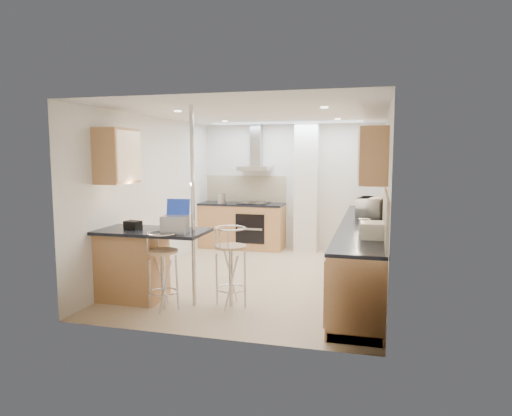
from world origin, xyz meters
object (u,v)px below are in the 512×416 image
(bar_stool_end, at_px, (231,267))
(laptop, at_px, (175,224))
(bar_stool_near, at_px, (163,271))
(bread_bin, at_px, (373,230))
(microwave, at_px, (372,208))

(bar_stool_end, bearing_deg, laptop, 132.85)
(laptop, relative_size, bar_stool_end, 0.30)
(bar_stool_near, distance_m, bread_bin, 2.58)
(bar_stool_near, xyz_separation_m, bread_bin, (2.47, 0.51, 0.53))
(microwave, relative_size, laptop, 1.83)
(bar_stool_end, bearing_deg, microwave, -13.75)
(laptop, relative_size, bar_stool_near, 0.32)
(microwave, xyz_separation_m, bread_bin, (0.03, -1.80, -0.06))
(bar_stool_near, relative_size, bread_bin, 2.74)
(microwave, bearing_deg, bread_bin, -167.36)
(bar_stool_end, bearing_deg, bar_stool_near, 138.54)
(laptop, bearing_deg, bar_stool_end, 9.51)
(bar_stool_end, xyz_separation_m, bread_bin, (1.70, 0.19, 0.50))
(microwave, distance_m, bar_stool_end, 2.66)
(bar_stool_near, xyz_separation_m, bar_stool_end, (0.77, 0.32, 0.02))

